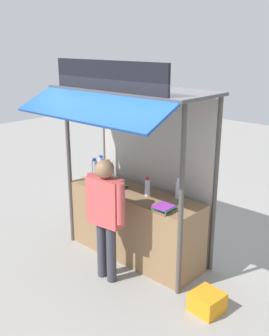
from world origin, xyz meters
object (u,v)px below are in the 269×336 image
object	(u,v)px
banana_bunch_inner_right	(71,111)
water_bottle_mid_left	(108,169)
water_bottle_right	(95,169)
water_bottle_center	(101,165)
magazine_stack_left	(164,208)
plastic_crate	(207,302)
water_bottle_rear_center	(111,174)
banana_bunch_inner_left	(126,125)
magazine_stack_mid_right	(117,186)
vendor_person	(105,210)
water_bottle_far_right	(147,187)
water_bottle_front_right	(178,189)
banana_bunch_leftmost	(152,124)

from	to	relation	value
banana_bunch_inner_right	water_bottle_mid_left	bearing A→B (deg)	86.19
water_bottle_right	banana_bunch_inner_right	size ratio (longest dim) A/B	1.12
water_bottle_right	water_bottle_center	bearing A→B (deg)	106.12
water_bottle_mid_left	water_bottle_right	xyz separation A→B (m)	(-0.12, -0.17, 0.02)
magazine_stack_left	plastic_crate	world-z (taller)	magazine_stack_left
water_bottle_rear_center	water_bottle_mid_left	xyz separation A→B (m)	(-0.24, 0.17, -0.02)
banana_bunch_inner_left	plastic_crate	distance (m)	2.23
water_bottle_rear_center	magazine_stack_mid_right	xyz separation A→B (m)	(0.20, -0.10, -0.11)
magazine_stack_mid_right	magazine_stack_left	xyz separation A→B (m)	(0.97, -0.16, 0.01)
water_bottle_rear_center	magazine_stack_mid_right	world-z (taller)	water_bottle_rear_center
banana_bunch_inner_left	vendor_person	xyz separation A→B (m)	(-0.10, -0.26, -1.03)
water_bottle_far_right	water_bottle_front_right	distance (m)	0.41
water_bottle_center	water_bottle_front_right	bearing A→B (deg)	0.40
vendor_person	water_bottle_right	bearing A→B (deg)	137.17
water_bottle_center	vendor_person	distance (m)	1.38
water_bottle_right	water_bottle_far_right	bearing A→B (deg)	-0.77
magazine_stack_mid_right	vendor_person	bearing A→B (deg)	-55.63
water_bottle_far_right	water_bottle_front_right	size ratio (longest dim) A/B	0.95
water_bottle_far_right	magazine_stack_mid_right	bearing A→B (deg)	-170.05
vendor_person	water_bottle_center	bearing A→B (deg)	132.35
water_bottle_right	water_bottle_front_right	bearing A→B (deg)	7.72
water_bottle_center	water_bottle_mid_left	xyz separation A→B (m)	(0.17, -0.01, -0.01)
magazine_stack_mid_right	banana_bunch_leftmost	bearing A→B (deg)	-21.19
banana_bunch_inner_left	plastic_crate	xyz separation A→B (m)	(1.21, 0.05, -1.87)
water_bottle_center	plastic_crate	size ratio (longest dim) A/B	0.92
water_bottle_mid_left	water_bottle_right	distance (m)	0.21
water_bottle_center	water_bottle_rear_center	bearing A→B (deg)	-23.92
water_bottle_rear_center	water_bottle_front_right	bearing A→B (deg)	10.49
magazine_stack_left	plastic_crate	bearing A→B (deg)	-11.09
water_bottle_center	water_bottle_right	xyz separation A→B (m)	(0.05, -0.18, 0.00)
water_bottle_mid_left	plastic_crate	distance (m)	2.45
magazine_stack_mid_right	banana_bunch_inner_left	size ratio (longest dim) A/B	0.83
water_bottle_front_right	magazine_stack_left	distance (m)	0.48
water_bottle_mid_left	plastic_crate	xyz separation A→B (m)	(2.17, -0.58, -0.97)
water_bottle_mid_left	vendor_person	world-z (taller)	vendor_person
magazine_stack_mid_right	banana_bunch_inner_left	distance (m)	1.19
water_bottle_mid_left	banana_bunch_inner_left	xyz separation A→B (m)	(0.97, -0.62, 0.91)
banana_bunch_inner_right	banana_bunch_inner_left	world-z (taller)	same
water_bottle_right	magazine_stack_mid_right	xyz separation A→B (m)	(0.56, -0.10, -0.11)
water_bottle_center	banana_bunch_inner_left	distance (m)	1.58
water_bottle_far_right	plastic_crate	bearing A→B (deg)	-17.73
water_bottle_front_right	banana_bunch_inner_left	xyz separation A→B (m)	(-0.32, -0.65, 0.91)
water_bottle_rear_center	banana_bunch_leftmost	xyz separation A→B (m)	(1.12, -0.45, 0.95)
water_bottle_center	banana_bunch_inner_left	world-z (taller)	banana_bunch_inner_left
water_bottle_mid_left	water_bottle_front_right	size ratio (longest dim) A/B	1.00
magazine_stack_mid_right	water_bottle_mid_left	bearing A→B (deg)	148.93
water_bottle_mid_left	water_bottle_rear_center	bearing A→B (deg)	-35.11
water_bottle_rear_center	banana_bunch_leftmost	bearing A→B (deg)	-22.03
banana_bunch_inner_right	banana_bunch_inner_left	xyz separation A→B (m)	(1.01, 0.00, -0.04)
banana_bunch_inner_left	banana_bunch_inner_right	bearing A→B (deg)	-179.96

